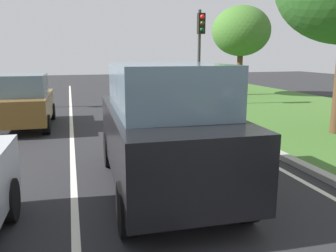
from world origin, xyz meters
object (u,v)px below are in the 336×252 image
(car_hatchback_far, at_px, (24,101))
(traffic_light_near_right, at_px, (200,41))
(car_suv_ahead, at_px, (164,127))
(tree_roadside_far, at_px, (241,31))

(car_hatchback_far, xyz_separation_m, traffic_light_near_right, (7.31, 2.94, 2.12))
(traffic_light_near_right, bearing_deg, car_suv_ahead, -114.27)
(traffic_light_near_right, bearing_deg, tree_roadside_far, 41.04)
(car_suv_ahead, relative_size, car_hatchback_far, 1.22)
(car_hatchback_far, distance_m, tree_roadside_far, 12.90)
(traffic_light_near_right, relative_size, tree_roadside_far, 0.86)
(car_suv_ahead, distance_m, traffic_light_near_right, 10.46)
(car_suv_ahead, bearing_deg, traffic_light_near_right, 67.79)
(car_hatchback_far, relative_size, traffic_light_near_right, 0.85)
(car_hatchback_far, relative_size, tree_roadside_far, 0.73)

